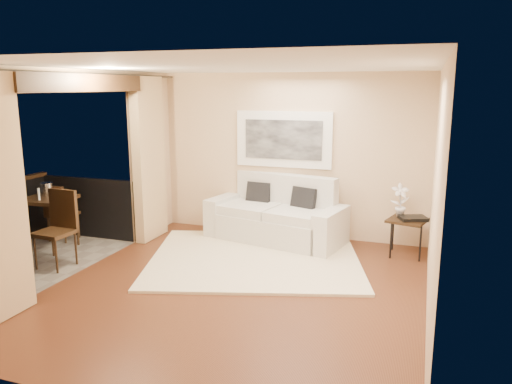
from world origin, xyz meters
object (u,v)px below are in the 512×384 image
at_px(ice_bucket, 47,189).
at_px(balcony_chair_far, 58,209).
at_px(side_table, 407,223).
at_px(bistro_table, 48,203).
at_px(orchid, 400,200).
at_px(balcony_chair_near, 59,222).
at_px(sofa, 277,218).

bearing_deg(ice_bucket, balcony_chair_far, 96.66).
relative_size(side_table, bistro_table, 0.77).
height_order(side_table, ice_bucket, ice_bucket).
xyz_separation_m(orchid, balcony_chair_near, (-4.46, -2.09, -0.19)).
height_order(sofa, balcony_chair_near, balcony_chair_near).
xyz_separation_m(bistro_table, balcony_chair_near, (0.65, -0.53, -0.11)).
distance_m(side_table, bistro_table, 5.44).
bearing_deg(balcony_chair_near, ice_bucket, 142.55).
bearing_deg(side_table, balcony_chair_near, -156.59).
bearing_deg(bistro_table, side_table, 15.57).
relative_size(sofa, bistro_table, 2.88).
xyz_separation_m(side_table, balcony_chair_far, (-5.37, -1.10, 0.04)).
distance_m(bistro_table, balcony_chair_far, 0.43).
bearing_deg(sofa, balcony_chair_far, -148.24).
bearing_deg(sofa, balcony_chair_near, -128.85).
distance_m(bistro_table, ice_bucket, 0.24).
relative_size(sofa, orchid, 4.65).
bearing_deg(balcony_chair_far, side_table, -167.55).
height_order(side_table, balcony_chair_near, balcony_chair_near).
distance_m(side_table, orchid, 0.35).
bearing_deg(orchid, side_table, -41.70).
bearing_deg(bistro_table, orchid, 17.05).
bearing_deg(side_table, ice_bucket, -165.95).
bearing_deg(ice_bucket, side_table, 14.05).
height_order(orchid, ice_bucket, orchid).
bearing_deg(balcony_chair_far, balcony_chair_near, 132.34).
xyz_separation_m(orchid, bistro_table, (-5.11, -1.57, -0.08)).
bearing_deg(orchid, sofa, -179.65).
bearing_deg(bistro_table, sofa, 25.88).
relative_size(side_table, balcony_chair_near, 0.59).
xyz_separation_m(bistro_table, balcony_chair_far, (-0.13, 0.36, -0.19)).
height_order(orchid, balcony_chair_far, orchid).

